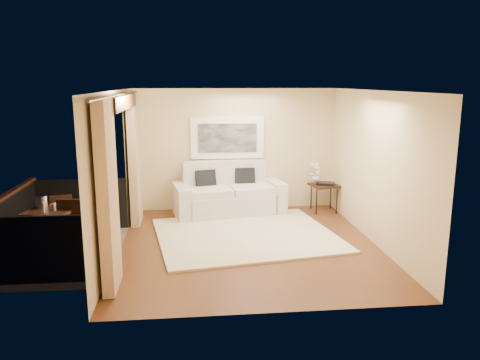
{
  "coord_description": "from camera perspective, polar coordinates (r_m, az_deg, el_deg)",
  "views": [
    {
      "loc": [
        -0.97,
        -7.83,
        2.86
      ],
      "look_at": [
        -0.09,
        0.64,
        1.05
      ],
      "focal_mm": 35.0,
      "sensor_mm": 36.0,
      "label": 1
    }
  ],
  "objects": [
    {
      "name": "sofa",
      "position": [
        10.26,
        -1.45,
        -1.88
      ],
      "size": [
        2.49,
        1.41,
        1.13
      ],
      "rotation": [
        0.0,
        0.0,
        0.18
      ],
      "color": "silver",
      "rests_on": "floor"
    },
    {
      "name": "vase",
      "position": [
        7.97,
        -22.84,
        -3.1
      ],
      "size": [
        0.04,
        0.04,
        0.18
      ],
      "primitive_type": "cylinder",
      "color": "white",
      "rests_on": "bistro_table"
    },
    {
      "name": "candle",
      "position": [
        8.29,
        -21.53,
        -2.82
      ],
      "size": [
        0.06,
        0.06,
        0.07
      ],
      "primitive_type": "cylinder",
      "color": "#F24215",
      "rests_on": "bistro_table"
    },
    {
      "name": "ice_bucket",
      "position": [
        8.3,
        -23.0,
        -2.46
      ],
      "size": [
        0.18,
        0.18,
        0.2
      ],
      "primitive_type": "cylinder",
      "color": "silver",
      "rests_on": "bistro_table"
    },
    {
      "name": "floor",
      "position": [
        8.39,
        1.04,
        -7.92
      ],
      "size": [
        5.0,
        5.0,
        0.0
      ],
      "primitive_type": "plane",
      "color": "brown",
      "rests_on": "ground"
    },
    {
      "name": "room_shell",
      "position": [
        7.92,
        -14.57,
        9.17
      ],
      "size": [
        5.0,
        6.4,
        5.0
      ],
      "color": "white",
      "rests_on": "ground"
    },
    {
      "name": "tray",
      "position": [
        10.47,
        10.37,
        -0.42
      ],
      "size": [
        0.46,
        0.4,
        0.05
      ],
      "primitive_type": "cube",
      "rotation": [
        0.0,
        0.0,
        -0.39
      ],
      "color": "black",
      "rests_on": "side_table"
    },
    {
      "name": "rug",
      "position": [
        8.85,
        0.71,
        -6.71
      ],
      "size": [
        3.64,
        3.29,
        0.04
      ],
      "primitive_type": "cube",
      "rotation": [
        0.0,
        0.0,
        0.16
      ],
      "color": "beige",
      "rests_on": "floor"
    },
    {
      "name": "artwork",
      "position": [
        10.4,
        -1.55,
        5.15
      ],
      "size": [
        1.62,
        0.07,
        0.92
      ],
      "color": "white",
      "rests_on": "room_shell"
    },
    {
      "name": "balcony_chair_near",
      "position": [
        8.02,
        -20.1,
        -5.27
      ],
      "size": [
        0.47,
        0.48,
        1.0
      ],
      "rotation": [
        0.0,
        0.0,
        -0.1
      ],
      "color": "black",
      "rests_on": "balcony"
    },
    {
      "name": "balcony_chair_far",
      "position": [
        9.07,
        -20.84,
        -3.91
      ],
      "size": [
        0.45,
        0.45,
        0.87
      ],
      "rotation": [
        0.0,
        0.0,
        3.37
      ],
      "color": "black",
      "rests_on": "balcony"
    },
    {
      "name": "glass_a",
      "position": [
        8.06,
        -21.72,
        -3.07
      ],
      "size": [
        0.06,
        0.06,
        0.12
      ],
      "primitive_type": "cylinder",
      "color": "silver",
      "rests_on": "bistro_table"
    },
    {
      "name": "bistro_table",
      "position": [
        8.17,
        -22.1,
        -3.92
      ],
      "size": [
        0.83,
        0.83,
        0.82
      ],
      "rotation": [
        0.0,
        0.0,
        -0.22
      ],
      "color": "black",
      "rests_on": "balcony"
    },
    {
      "name": "side_table",
      "position": [
        10.5,
        10.23,
        -0.84
      ],
      "size": [
        0.67,
        0.67,
        0.62
      ],
      "rotation": [
        0.0,
        0.0,
        0.19
      ],
      "color": "black",
      "rests_on": "floor"
    },
    {
      "name": "curtains",
      "position": [
        8.06,
        -13.99,
        0.75
      ],
      "size": [
        0.16,
        4.8,
        2.64
      ],
      "color": "tan",
      "rests_on": "ground"
    },
    {
      "name": "glass_b",
      "position": [
        8.11,
        -21.12,
        -2.93
      ],
      "size": [
        0.06,
        0.06,
        0.12
      ],
      "primitive_type": "cylinder",
      "color": "silver",
      "rests_on": "bistro_table"
    },
    {
      "name": "balcony",
      "position": [
        8.6,
        -21.56,
        -7.04
      ],
      "size": [
        1.81,
        2.6,
        1.17
      ],
      "color": "#605B56",
      "rests_on": "ground"
    },
    {
      "name": "orchid",
      "position": [
        10.5,
        9.21,
        0.97
      ],
      "size": [
        0.33,
        0.31,
        0.52
      ],
      "primitive_type": "imported",
      "rotation": [
        0.0,
        0.0,
        0.61
      ],
      "color": "white",
      "rests_on": "side_table"
    }
  ]
}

